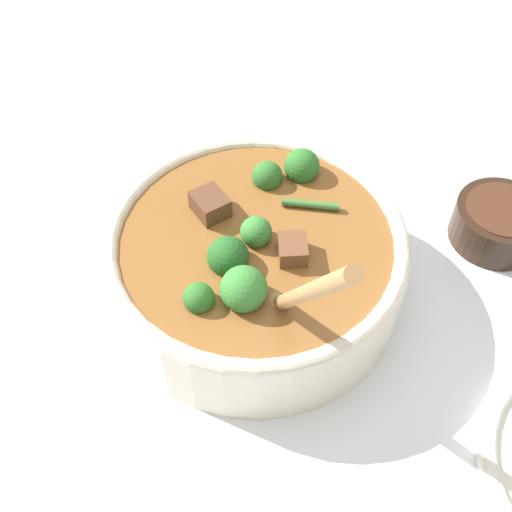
% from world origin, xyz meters
% --- Properties ---
extents(ground_plane, '(4.00, 4.00, 0.00)m').
position_xyz_m(ground_plane, '(0.00, 0.00, 0.00)').
color(ground_plane, silver).
extents(stew_bowl, '(0.33, 0.28, 0.26)m').
position_xyz_m(stew_bowl, '(-0.00, 0.00, 0.05)').
color(stew_bowl, beige).
rests_on(stew_bowl, ground_plane).
extents(condiment_bowl, '(0.10, 0.10, 0.04)m').
position_xyz_m(condiment_bowl, '(-0.04, -0.26, 0.02)').
color(condiment_bowl, black).
rests_on(condiment_bowl, ground_plane).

